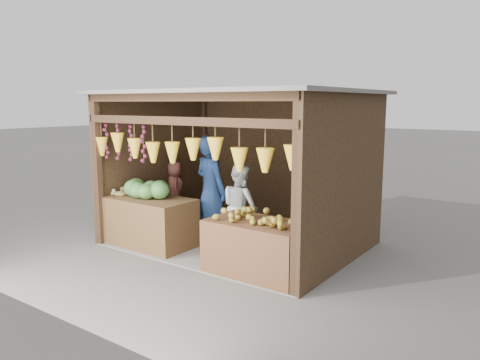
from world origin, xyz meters
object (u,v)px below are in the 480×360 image
(counter_left, at_px, (150,222))
(vendor_seated, at_px, (175,189))
(man_standing, at_px, (211,190))
(counter_right, at_px, (258,248))
(woman_standing, at_px, (240,207))

(counter_left, xyz_separation_m, vendor_seated, (-0.40, 1.08, 0.38))
(vendor_seated, bearing_deg, counter_left, 153.82)
(counter_left, xyz_separation_m, man_standing, (0.81, 0.69, 0.54))
(counter_left, relative_size, counter_right, 1.06)
(counter_right, height_order, woman_standing, woman_standing)
(counter_right, xyz_separation_m, woman_standing, (-0.94, 0.87, 0.33))
(counter_left, relative_size, man_standing, 0.82)
(counter_right, bearing_deg, woman_standing, 137.15)
(counter_right, relative_size, woman_standing, 1.02)
(woman_standing, bearing_deg, counter_right, 160.98)
(counter_left, distance_m, counter_right, 2.31)
(counter_right, height_order, man_standing, man_standing)
(woman_standing, bearing_deg, vendor_seated, 14.73)
(woman_standing, distance_m, vendor_seated, 1.79)
(man_standing, bearing_deg, vendor_seated, -3.50)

